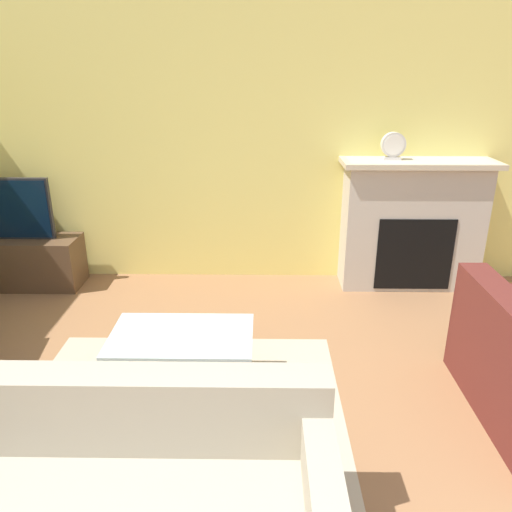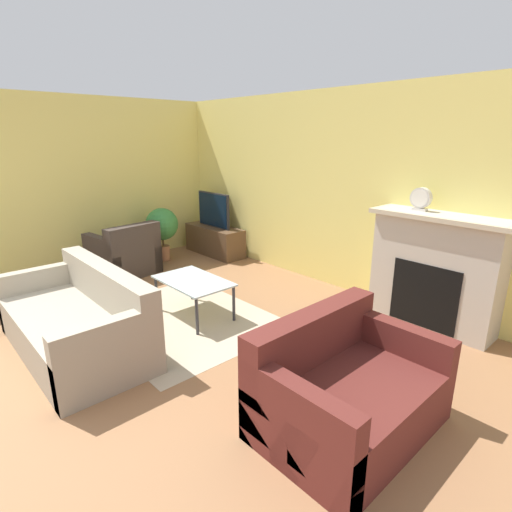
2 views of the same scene
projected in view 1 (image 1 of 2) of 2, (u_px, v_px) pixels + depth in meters
name	position (u px, v px, depth m)	size (l,w,h in m)	color
wall_back	(218.00, 149.00, 4.98)	(8.78, 0.06, 2.70)	#EADB72
area_rug	(181.00, 407.00, 3.32)	(2.15, 1.80, 0.00)	#B7A88E
fireplace	(412.00, 222.00, 4.97)	(1.47, 0.47, 1.29)	#BCB2A3
tv_stand	(19.00, 262.00, 5.09)	(1.25, 0.44, 0.51)	brown
tv	(9.00, 209.00, 4.88)	(0.83, 0.06, 0.61)	#232328
coffee_table	(182.00, 340.00, 3.35)	(0.95, 0.60, 0.45)	#333338
mantel_clock	(393.00, 146.00, 4.70)	(0.23, 0.07, 0.26)	beige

